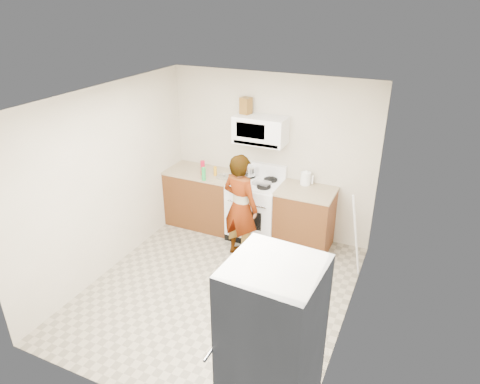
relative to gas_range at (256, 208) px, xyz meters
The scene contains 20 objects.
floor 1.56m from the gas_range, 86.14° to the right, with size 3.60×3.60×0.00m, color gray.
back_wall 0.83m from the gas_range, 72.00° to the left, with size 3.20×0.02×2.50m, color beige.
right_wall 2.37m from the gas_range, 41.25° to the right, with size 0.02×3.60×2.50m, color beige.
cabinet_left 0.94m from the gas_range, behind, with size 1.12×0.62×0.90m, color #5B2D15.
counter_left 1.03m from the gas_range, behind, with size 1.14×0.64×0.04m, color tan.
cabinet_right 0.78m from the gas_range, ahead, with size 0.80×0.62×0.90m, color #5B2D15.
counter_right 0.89m from the gas_range, ahead, with size 0.82×0.64×0.04m, color tan.
gas_range is the anchor object (origin of this frame).
microwave 1.22m from the gas_range, 90.00° to the left, with size 0.76×0.38×0.40m, color white.
person 0.67m from the gas_range, 88.93° to the right, with size 0.57×0.38×1.57m, color tan.
fridge 3.30m from the gas_range, 65.27° to the right, with size 0.70×0.70×1.70m, color silver.
kettle 0.91m from the gas_range, 16.11° to the left, with size 0.16×0.16×0.19m, color white.
jug 1.57m from the gas_range, 145.25° to the left, with size 0.14×0.14×0.24m, color brown.
saucepan 0.58m from the gas_range, 142.03° to the left, with size 0.23×0.23×0.12m, color silver.
tray 0.49m from the gas_range, 31.50° to the right, with size 0.25×0.16×0.05m, color silver.
bottle_spray 1.03m from the gas_range, behind, with size 0.07×0.07×0.23m, color #B80D2A.
bottle_hot_sauce 0.85m from the gas_range, behind, with size 0.05×0.05×0.15m, color orange.
bottle_green_cap 0.97m from the gas_range, 158.78° to the right, with size 0.06×0.06×0.20m, color green.
pot_lid 0.69m from the gas_range, behind, with size 0.26×0.26×0.01m, color silver.
broom 1.68m from the gas_range, 16.33° to the right, with size 0.03×0.03×1.26m, color silver.
Camera 1 is at (2.12, -3.97, 3.52)m, focal length 32.00 mm.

